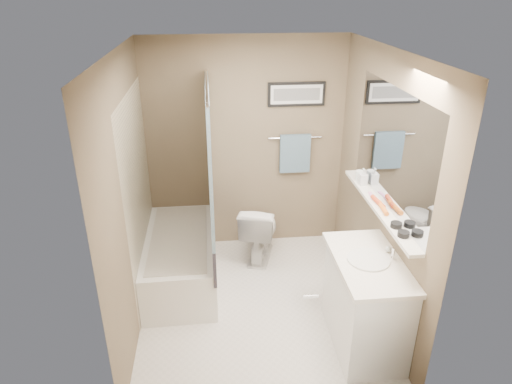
{
  "coord_description": "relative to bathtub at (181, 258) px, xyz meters",
  "views": [
    {
      "loc": [
        -0.39,
        -3.56,
        2.87
      ],
      "look_at": [
        0.0,
        0.15,
        1.15
      ],
      "focal_mm": 32.0,
      "sensor_mm": 36.0,
      "label": 1
    }
  ],
  "objects": [
    {
      "name": "ground",
      "position": [
        0.75,
        -0.54,
        -0.25
      ],
      "size": [
        2.5,
        2.5,
        0.0
      ],
      "primitive_type": "plane",
      "color": "silver",
      "rests_on": "ground"
    },
    {
      "name": "ceiling",
      "position": [
        0.75,
        -0.54,
        2.13
      ],
      "size": [
        2.2,
        2.5,
        0.04
      ],
      "primitive_type": "cube",
      "color": "white",
      "rests_on": "wall_back"
    },
    {
      "name": "wall_back",
      "position": [
        0.75,
        0.69,
        0.95
      ],
      "size": [
        2.2,
        0.04,
        2.4
      ],
      "primitive_type": "cube",
      "color": "brown",
      "rests_on": "ground"
    },
    {
      "name": "wall_front",
      "position": [
        0.75,
        -1.77,
        0.95
      ],
      "size": [
        2.2,
        0.04,
        2.4
      ],
      "primitive_type": "cube",
      "color": "brown",
      "rests_on": "ground"
    },
    {
      "name": "wall_left",
      "position": [
        -0.33,
        -0.54,
        0.95
      ],
      "size": [
        0.04,
        2.5,
        2.4
      ],
      "primitive_type": "cube",
      "color": "brown",
      "rests_on": "ground"
    },
    {
      "name": "wall_right",
      "position": [
        1.83,
        -0.54,
        0.95
      ],
      "size": [
        0.04,
        2.5,
        2.4
      ],
      "primitive_type": "cube",
      "color": "brown",
      "rests_on": "ground"
    },
    {
      "name": "tile_surround",
      "position": [
        -0.34,
        -0.04,
        0.75
      ],
      "size": [
        0.02,
        1.55,
        2.0
      ],
      "primitive_type": "cube",
      "color": "beige",
      "rests_on": "wall_left"
    },
    {
      "name": "curtain_rod",
      "position": [
        0.35,
        -0.04,
        1.8
      ],
      "size": [
        0.02,
        1.55,
        0.02
      ],
      "primitive_type": "cylinder",
      "rotation": [
        1.57,
        0.0,
        0.0
      ],
      "color": "silver",
      "rests_on": "wall_left"
    },
    {
      "name": "curtain_upper",
      "position": [
        0.35,
        -0.04,
        1.15
      ],
      "size": [
        0.03,
        1.45,
        1.28
      ],
      "primitive_type": "cube",
      "color": "silver",
      "rests_on": "curtain_rod"
    },
    {
      "name": "curtain_lower",
      "position": [
        0.35,
        -0.04,
        0.33
      ],
      "size": [
        0.03,
        1.45,
        0.36
      ],
      "primitive_type": "cube",
      "color": "#29314C",
      "rests_on": "curtain_rod"
    },
    {
      "name": "mirror",
      "position": [
        1.84,
        -0.69,
        1.37
      ],
      "size": [
        0.02,
        1.6,
        1.0
      ],
      "primitive_type": "cube",
      "color": "silver",
      "rests_on": "wall_right"
    },
    {
      "name": "shelf",
      "position": [
        1.79,
        -0.69,
        0.85
      ],
      "size": [
        0.12,
        1.6,
        0.03
      ],
      "primitive_type": "cube",
      "color": "silver",
      "rests_on": "wall_right"
    },
    {
      "name": "towel_bar",
      "position": [
        1.3,
        0.68,
        1.05
      ],
      "size": [
        0.6,
        0.02,
        0.02
      ],
      "primitive_type": "cylinder",
      "rotation": [
        0.0,
        1.57,
        0.0
      ],
      "color": "silver",
      "rests_on": "wall_back"
    },
    {
      "name": "towel",
      "position": [
        1.3,
        0.66,
        0.87
      ],
      "size": [
        0.34,
        0.05,
        0.44
      ],
      "primitive_type": "cube",
      "color": "#7CA1B4",
      "rests_on": "towel_bar"
    },
    {
      "name": "art_frame",
      "position": [
        1.3,
        0.7,
        1.53
      ],
      "size": [
        0.62,
        0.02,
        0.26
      ],
      "primitive_type": "cube",
      "color": "black",
      "rests_on": "wall_back"
    },
    {
      "name": "art_mat",
      "position": [
        1.3,
        0.68,
        1.53
      ],
      "size": [
        0.56,
        0.0,
        0.2
      ],
      "primitive_type": "cube",
      "color": "white",
      "rests_on": "art_frame"
    },
    {
      "name": "art_image",
      "position": [
        1.3,
        0.68,
        1.53
      ],
      "size": [
        0.5,
        0.0,
        0.13
      ],
      "primitive_type": "cube",
      "color": "#595959",
      "rests_on": "art_mat"
    },
    {
      "name": "door",
      "position": [
        1.3,
        -1.78,
        0.75
      ],
      "size": [
        0.8,
        0.02,
        2.0
      ],
      "primitive_type": "cube",
      "color": "silver",
      "rests_on": "wall_front"
    },
    {
      "name": "door_handle",
      "position": [
        0.97,
        -1.73,
        0.75
      ],
      "size": [
        0.1,
        0.02,
        0.02
      ],
      "primitive_type": "cylinder",
      "rotation": [
        0.0,
        1.57,
        0.0
      ],
      "color": "silver",
      "rests_on": "door"
    },
    {
      "name": "bathtub",
      "position": [
        0.0,
        0.0,
        0.0
      ],
      "size": [
        0.72,
        1.51,
        0.5
      ],
      "primitive_type": "cube",
      "rotation": [
        0.0,
        0.0,
        0.02
      ],
      "color": "white",
      "rests_on": "ground"
    },
    {
      "name": "tub_rim",
      "position": [
        -0.0,
        0.0,
        0.25
      ],
      "size": [
        0.56,
        1.36,
        0.02
      ],
      "primitive_type": "cube",
      "color": "beige",
      "rests_on": "bathtub"
    },
    {
      "name": "toilet",
      "position": [
        0.87,
        0.34,
        0.09
      ],
      "size": [
        0.55,
        0.74,
        0.68
      ],
      "primitive_type": "imported",
      "rotation": [
        0.0,
        0.0,
        2.86
      ],
      "color": "white",
      "rests_on": "ground"
    },
    {
      "name": "vanity",
      "position": [
        1.6,
        -1.11,
        0.15
      ],
      "size": [
        0.51,
        0.91,
        0.8
      ],
      "primitive_type": "cube",
      "rotation": [
        0.0,
        0.0,
        -0.01
      ],
      "color": "white",
      "rests_on": "ground"
    },
    {
      "name": "countertop",
      "position": [
        1.59,
        -1.11,
        0.57
      ],
      "size": [
        0.54,
        0.96,
        0.04
      ],
      "primitive_type": "cube",
      "color": "white",
      "rests_on": "vanity"
    },
    {
      "name": "sink_basin",
      "position": [
        1.58,
        -1.11,
        0.6
      ],
      "size": [
        0.34,
        0.34,
        0.01
      ],
      "primitive_type": "cylinder",
      "color": "silver",
      "rests_on": "countertop"
    },
    {
      "name": "faucet_spout",
      "position": [
        1.78,
        -1.11,
        0.64
      ],
      "size": [
        0.02,
        0.02,
        0.1
      ],
      "primitive_type": "cylinder",
      "color": "white",
      "rests_on": "countertop"
    },
    {
      "name": "faucet_knob",
      "position": [
        1.78,
        -1.01,
        0.62
      ],
      "size": [
        0.05,
        0.05,
        0.05
      ],
      "primitive_type": "sphere",
      "color": "silver",
      "rests_on": "countertop"
    },
    {
      "name": "candle_bowl_near",
      "position": [
        1.79,
        -1.23,
        0.89
      ],
      "size": [
        0.09,
        0.09,
        0.04
      ],
      "primitive_type": "cylinder",
      "color": "black",
      "rests_on": "shelf"
    },
    {
      "name": "candle_bowl_far",
      "position": [
        1.79,
        -1.08,
        0.89
      ],
      "size": [
        0.09,
        0.09,
        0.04
      ],
      "primitive_type": "cylinder",
      "color": "black",
      "rests_on": "shelf"
    },
    {
      "name": "hair_brush_front",
      "position": [
        1.79,
        -0.79,
        0.89
      ],
      "size": [
        0.06,
        0.22,
        0.04
      ],
      "primitive_type": "cylinder",
      "rotation": [
        1.57,
        0.0,
        -0.07
      ],
      "color": "orange",
      "rests_on": "shelf"
    },
    {
      "name": "hair_brush_back",
      "position": [
        1.79,
        -0.67,
        0.89
      ],
      "size": [
        0.06,
        0.22,
        0.04
      ],
      "primitive_type": "cylinder",
      "rotation": [
        1.57,
        0.0,
        0.1
      ],
      "color": "#CE411D",
      "rests_on": "shelf"
    },
    {
      "name": "pink_comb",
      "position": [
        1.79,
        -0.51,
        0.87
      ],
      "size": [
        0.05,
        0.16,
        0.01
      ],
      "primitive_type": "cube",
      "rotation": [
        0.0,
        0.0,
        -0.13
      ],
      "color": "pink",
      "rests_on": "shelf"
    },
    {
      "name": "glass_jar",
      "position": [
        1.79,
        -0.15,
        0.92
      ],
      "size": [
        0.08,
        0.08,
        0.1
      ],
      "primitive_type": "cylinder",
      "color": "white",
      "rests_on": "shelf"
    },
    {
      "name": "soap_bottle",
      "position": [
        1.79,
        -0.24,
        0.95
      ],
      "size": [
        0.08,
        0.08,
        0.16
      ],
      "primitive_type": "imported",
      "rotation": [
        0.0,
        0.0,
        0.07
      ],
      "color": "#999999",
      "rests_on": "shelf"
    }
  ]
}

